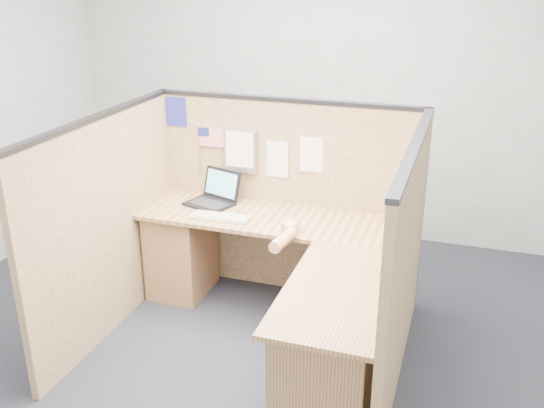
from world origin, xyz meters
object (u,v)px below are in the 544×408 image
(laptop, at_px, (212,195))
(mouse, at_px, (291,228))
(keyboard, at_px, (220,217))
(l_desk, at_px, (281,288))

(laptop, bearing_deg, mouse, -6.56)
(laptop, distance_m, keyboard, 0.34)
(l_desk, height_order, mouse, mouse)
(l_desk, height_order, laptop, laptop)
(keyboard, bearing_deg, l_desk, -26.52)
(keyboard, distance_m, mouse, 0.54)
(keyboard, bearing_deg, laptop, 120.80)
(l_desk, relative_size, laptop, 4.76)
(keyboard, height_order, mouse, mouse)
(laptop, height_order, keyboard, laptop)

